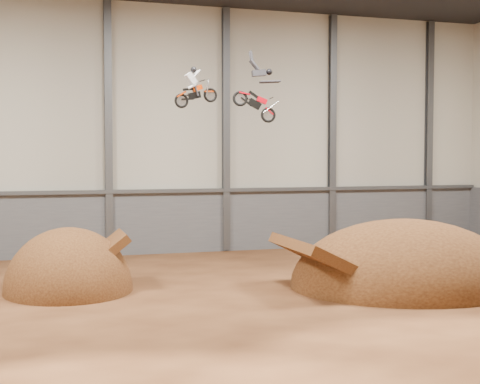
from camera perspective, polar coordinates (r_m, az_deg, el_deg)
name	(u,v)px	position (r m, az deg, el deg)	size (l,w,h in m)	color
floor	(248,311)	(23.98, 0.68, -10.13)	(40.00, 40.00, 0.00)	#442412
back_wall	(168,130)	(37.96, -6.17, 5.32)	(40.00, 0.10, 14.00)	#BCB7A6
lower_band_back	(169,222)	(38.01, -6.09, -2.60)	(39.80, 0.18, 3.50)	#57595F
steel_rail	(169,191)	(37.73, -6.07, 0.10)	(39.80, 0.35, 0.20)	#47494F
steel_column_2	(108,129)	(37.29, -11.17, 5.33)	(0.40, 0.36, 13.90)	#47494F
steel_column_3	(226,130)	(38.52, -1.21, 5.31)	(0.40, 0.36, 13.90)	#47494F
steel_column_4	(332,131)	(40.83, 7.87, 5.15)	(0.40, 0.36, 13.90)	#47494F
steel_column_5	(429,133)	(44.03, 15.81, 4.91)	(0.40, 0.36, 13.90)	#47494F
takeoff_ramp	(69,291)	(28.42, -14.40, -8.15)	(5.17, 5.97, 5.17)	#3E200F
landing_ramp	(405,286)	(29.38, 13.87, -7.78)	(9.82, 8.68, 5.66)	#3E200F
fmx_rider_a	(197,84)	(27.28, -3.65, 9.16)	(1.83, 0.70, 1.66)	#CD3705
fmx_rider_b	(251,86)	(29.08, 0.92, 9.02)	(2.73, 0.78, 2.34)	#BB0411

